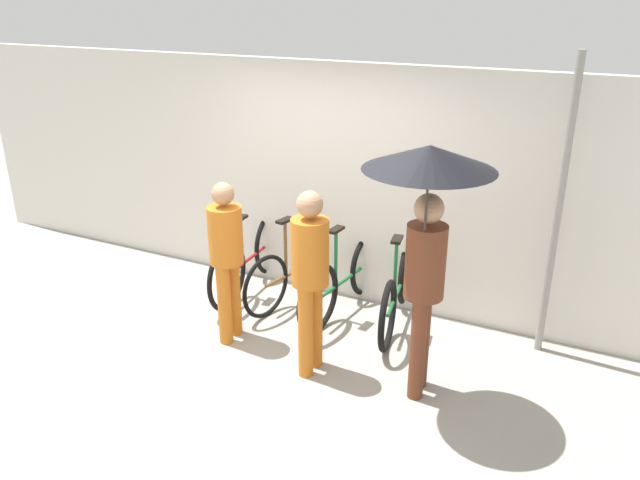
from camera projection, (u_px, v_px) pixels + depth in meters
name	position (u px, v px, depth m)	size (l,w,h in m)	color
ground_plane	(250.00, 369.00, 5.59)	(30.00, 30.00, 0.00)	#9E998E
back_wall	(336.00, 183.00, 6.60)	(10.31, 0.12, 2.51)	silver
parked_bicycle_0	(250.00, 257.00, 6.96)	(0.44, 1.77, 1.07)	black
parked_bicycle_1	(297.00, 268.00, 6.74)	(0.49, 1.64, 1.03)	black
parked_bicycle_2	(344.00, 279.00, 6.47)	(0.44, 1.72, 1.04)	black
parked_bicycle_3	(397.00, 291.00, 6.24)	(0.48, 1.68, 1.00)	black
pedestrian_leading	(226.00, 251.00, 5.76)	(0.32, 0.32, 1.57)	#C66B1E
pedestrian_center	(310.00, 270.00, 5.22)	(0.32, 0.32, 1.67)	#C66B1E
pedestrian_trailing	(427.00, 208.00, 4.60)	(0.97, 0.97, 2.15)	brown
awning_pole	(558.00, 213.00, 5.40)	(0.07, 0.07, 2.73)	gray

